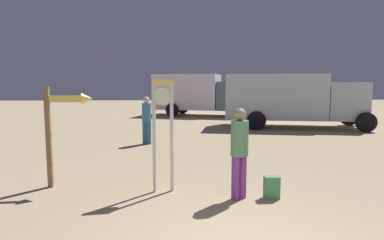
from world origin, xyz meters
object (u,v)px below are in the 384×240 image
(box_truck_near, at_px, (290,98))
(backpack, at_px, (272,188))
(person_distant, at_px, (147,118))
(standing_clock, at_px, (163,125))
(arrow_sign, at_px, (64,119))
(person_near_clock, at_px, (239,149))
(box_truck_far, at_px, (198,93))

(box_truck_near, bearing_deg, backpack, -111.13)
(person_distant, distance_m, box_truck_near, 8.09)
(standing_clock, xyz_separation_m, box_truck_near, (6.04, 9.64, 0.12))
(arrow_sign, xyz_separation_m, backpack, (4.21, -0.95, -1.25))
(person_near_clock, distance_m, box_truck_far, 16.51)
(standing_clock, relative_size, person_near_clock, 1.30)
(person_near_clock, height_order, backpack, person_near_clock)
(person_near_clock, relative_size, box_truck_near, 0.24)
(box_truck_far, bearing_deg, person_near_clock, -91.13)
(box_truck_near, bearing_deg, arrow_sign, -131.46)
(arrow_sign, bearing_deg, person_distant, 75.23)
(arrow_sign, bearing_deg, person_near_clock, -14.62)
(person_near_clock, xyz_separation_m, person_distant, (-2.28, 5.86, -0.01))
(person_distant, bearing_deg, backpack, -63.61)
(person_distant, height_order, box_truck_far, box_truck_far)
(arrow_sign, xyz_separation_m, person_near_clock, (3.58, -0.93, -0.49))
(standing_clock, xyz_separation_m, box_truck_far, (1.79, 15.98, 0.19))
(box_truck_near, bearing_deg, box_truck_far, 123.76)
(standing_clock, height_order, box_truck_far, box_truck_far)
(backpack, xyz_separation_m, person_distant, (-2.91, 5.87, 0.76))
(standing_clock, relative_size, backpack, 5.23)
(box_truck_near, bearing_deg, standing_clock, -122.06)
(box_truck_near, height_order, box_truck_far, box_truck_far)
(person_near_clock, xyz_separation_m, box_truck_far, (0.32, 16.49, 0.58))
(person_distant, xyz_separation_m, box_truck_near, (6.84, 4.29, 0.52))
(arrow_sign, relative_size, person_distant, 1.24)
(arrow_sign, distance_m, person_distant, 5.12)
(standing_clock, relative_size, person_distant, 1.31)
(arrow_sign, xyz_separation_m, box_truck_far, (3.90, 15.56, 0.09))
(backpack, height_order, person_distant, person_distant)
(backpack, bearing_deg, arrow_sign, 167.31)
(backpack, distance_m, box_truck_near, 10.97)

